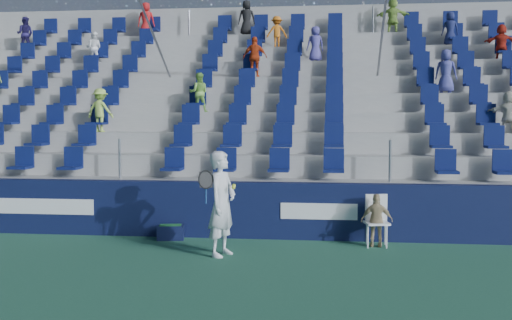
{
  "coord_description": "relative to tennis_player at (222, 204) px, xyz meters",
  "views": [
    {
      "loc": [
        1.82,
        -10.35,
        2.63
      ],
      "look_at": [
        0.2,
        2.8,
        1.7
      ],
      "focal_mm": 45.0,
      "sensor_mm": 36.0,
      "label": 1
    }
  ],
  "objects": [
    {
      "name": "line_judge",
      "position": [
        2.93,
        1.17,
        -0.45
      ],
      "size": [
        0.63,
        0.28,
        1.07
      ],
      "primitive_type": "imported",
      "rotation": [
        0.0,
        0.0,
        3.11
      ],
      "color": "tan",
      "rests_on": "ground"
    },
    {
      "name": "grandstand",
      "position": [
        0.26,
        6.91,
        1.15
      ],
      "size": [
        24.0,
        8.17,
        6.63
      ],
      "color": "#A3A39E",
      "rests_on": "ground"
    },
    {
      "name": "line_judge_chair",
      "position": [
        2.93,
        1.32,
        -0.4
      ],
      "size": [
        0.54,
        0.55,
        1.03
      ],
      "color": "white",
      "rests_on": "ground"
    },
    {
      "name": "tennis_player",
      "position": [
        0.0,
        0.0,
        0.0
      ],
      "size": [
        0.74,
        0.83,
        1.96
      ],
      "color": "silver",
      "rests_on": "ground"
    },
    {
      "name": "ground",
      "position": [
        0.26,
        -1.33,
        -0.98
      ],
      "size": [
        70.0,
        70.0,
        0.0
      ],
      "primitive_type": "plane",
      "color": "#2A6248",
      "rests_on": "ground"
    },
    {
      "name": "sponsor_wall",
      "position": [
        0.26,
        1.82,
        -0.38
      ],
      "size": [
        24.0,
        0.32,
        1.2
      ],
      "color": "#10163C",
      "rests_on": "ground"
    },
    {
      "name": "ball_bin",
      "position": [
        -1.36,
        1.42,
        -0.81
      ],
      "size": [
        0.61,
        0.46,
        0.31
      ],
      "color": "#0E1436",
      "rests_on": "ground"
    }
  ]
}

